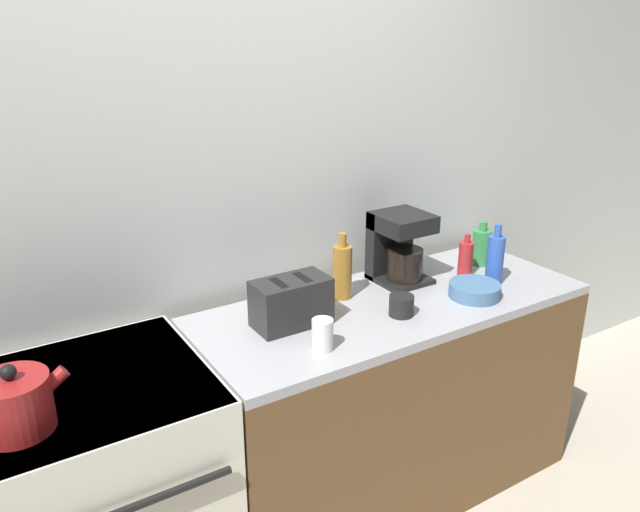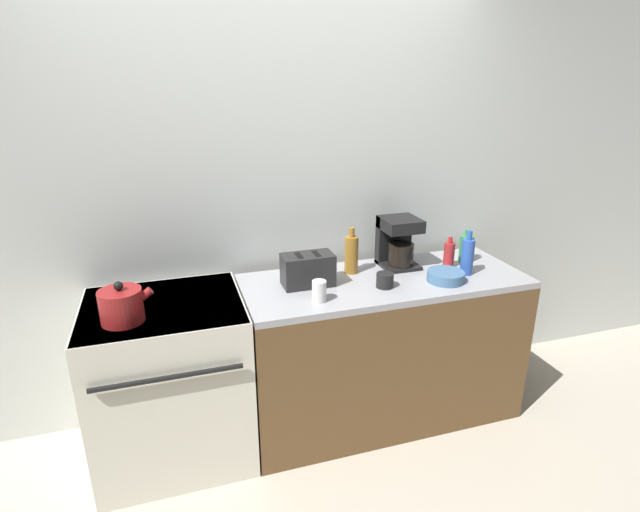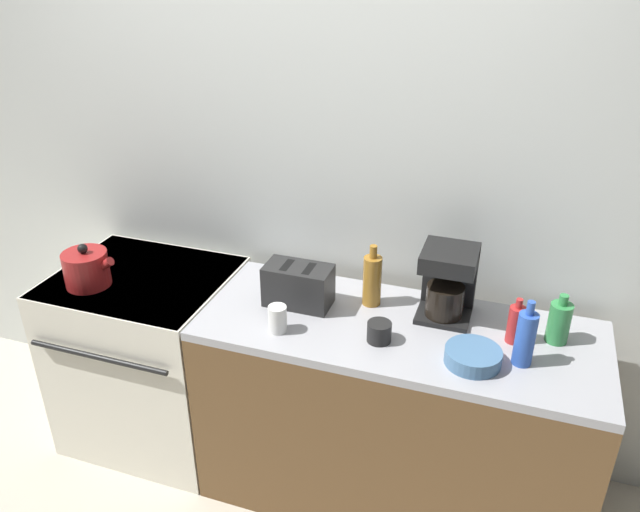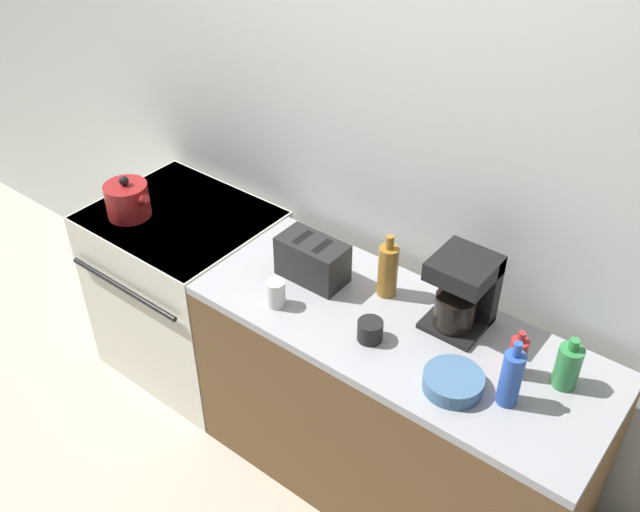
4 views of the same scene
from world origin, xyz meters
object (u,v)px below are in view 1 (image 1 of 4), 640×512
object	(u,v)px
stove	(94,503)
bottle_green	(481,247)
coffee_maker	(398,245)
bottle_red	(466,258)
bowl	(475,290)
toaster	(291,302)
cup_black	(401,305)
cup_white	(323,335)
bottle_blue	(495,259)
kettle	(15,404)
bottle_amber	(342,271)

from	to	relation	value
stove	bottle_green	world-z (taller)	bottle_green
coffee_maker	bottle_red	distance (m)	0.31
stove	bottle_red	xyz separation A→B (m)	(1.62, 0.03, 0.51)
bottle_green	bowl	distance (m)	0.38
coffee_maker	toaster	bearing A→B (deg)	-167.78
cup_black	cup_white	world-z (taller)	cup_white
coffee_maker	cup_black	bearing A→B (deg)	-126.29
cup_black	bottle_red	bearing A→B (deg)	18.51
bottle_blue	cup_white	size ratio (longest dim) A/B	2.36
kettle	cup_white	world-z (taller)	kettle
toaster	bottle_red	world-z (taller)	bottle_red
bottle_green	bottle_blue	bearing A→B (deg)	-122.00
coffee_maker	bowl	size ratio (longest dim) A/B	1.45
kettle	toaster	bearing A→B (deg)	9.32
bottle_amber	cup_white	distance (m)	0.43
toaster	bottle_green	xyz separation A→B (m)	(1.01, 0.06, -0.00)
toaster	bottle_amber	bearing A→B (deg)	19.07
coffee_maker	stove	bearing A→B (deg)	-173.82
bottle_amber	bottle_green	xyz separation A→B (m)	(0.73, -0.03, -0.03)
bottle_blue	bowl	bearing A→B (deg)	-160.90
bottle_amber	bowl	bearing A→B (deg)	-31.77
kettle	bottle_red	xyz separation A→B (m)	(1.78, 0.16, -0.00)
bottle_green	bowl	size ratio (longest dim) A/B	0.98
stove	bowl	world-z (taller)	bowl
coffee_maker	bottle_red	world-z (taller)	coffee_maker
cup_white	cup_black	bearing A→B (deg)	9.29
bottle_amber	kettle	bearing A→B (deg)	-168.31
coffee_maker	bottle_green	size ratio (longest dim) A/B	1.47
cup_black	bottle_amber	bearing A→B (deg)	110.92
stove	cup_black	xyz separation A→B (m)	(1.13, -0.13, 0.47)
toaster	coffee_maker	xyz separation A→B (m)	(0.59, 0.13, 0.07)
stove	toaster	bearing A→B (deg)	1.39
kettle	toaster	world-z (taller)	kettle
bottle_green	cup_white	bearing A→B (deg)	-164.62
stove	toaster	world-z (taller)	toaster
cup_white	toaster	bearing A→B (deg)	88.82
kettle	bottle_blue	world-z (taller)	bottle_blue
toaster	cup_white	xyz separation A→B (m)	(-0.00, -0.21, -0.03)
coffee_maker	bottle_red	xyz separation A→B (m)	(0.28, -0.12, -0.07)
stove	bottle_amber	size ratio (longest dim) A/B	3.31
bottle_green	kettle	bearing A→B (deg)	-173.62
coffee_maker	cup_black	size ratio (longest dim) A/B	3.16
coffee_maker	bottle_red	bearing A→B (deg)	-23.11
bottle_blue	toaster	bearing A→B (deg)	172.35
bottle_blue	bowl	xyz separation A→B (m)	(-0.17, -0.06, -0.08)
kettle	cup_white	bearing A→B (deg)	-3.96
kettle	coffee_maker	bearing A→B (deg)	10.45
toaster	coffee_maker	bearing A→B (deg)	12.22
stove	bottle_amber	xyz separation A→B (m)	(1.04, 0.12, 0.54)
bottle_green	bowl	world-z (taller)	bottle_green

